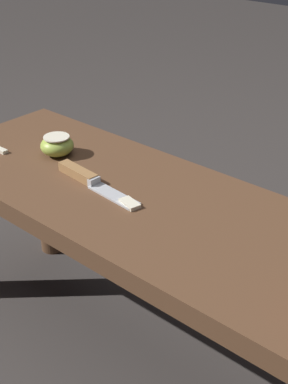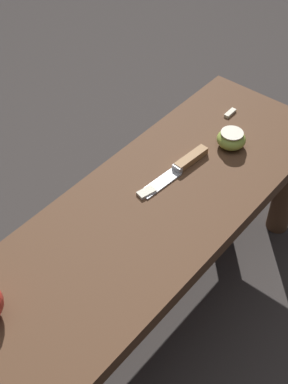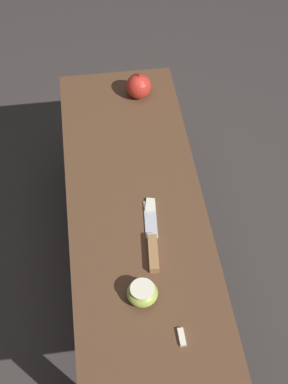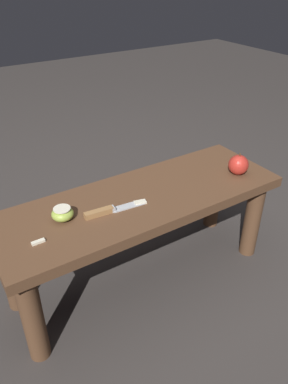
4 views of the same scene
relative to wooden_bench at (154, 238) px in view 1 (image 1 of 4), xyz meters
The scene contains 6 objects.
ground_plane 0.32m from the wooden_bench, ahead, with size 8.00×8.00×0.00m, color #383330.
wooden_bench is the anchor object (origin of this frame).
knife 0.18m from the wooden_bench, behind, with size 0.23×0.05×0.02m.
apple_cut 0.32m from the wooden_bench, behind, with size 0.07×0.07×0.04m.
apple_slice_near_knife 0.10m from the wooden_bench, 128.88° to the right, with size 0.05×0.03×0.01m.
apple_slice_center 0.43m from the wooden_bench, behind, with size 0.04×0.01×0.01m.
Camera 1 is at (0.56, -0.67, 0.93)m, focal length 50.00 mm.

